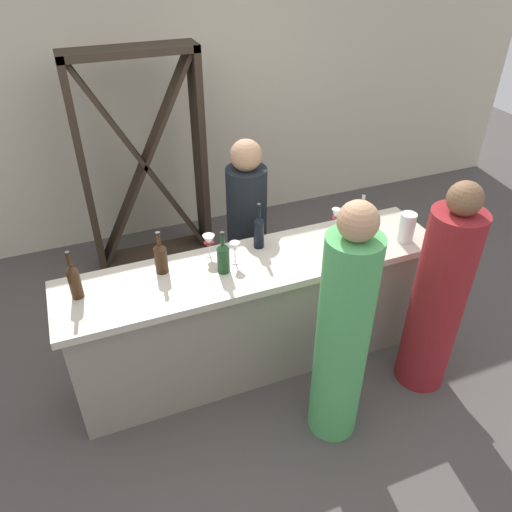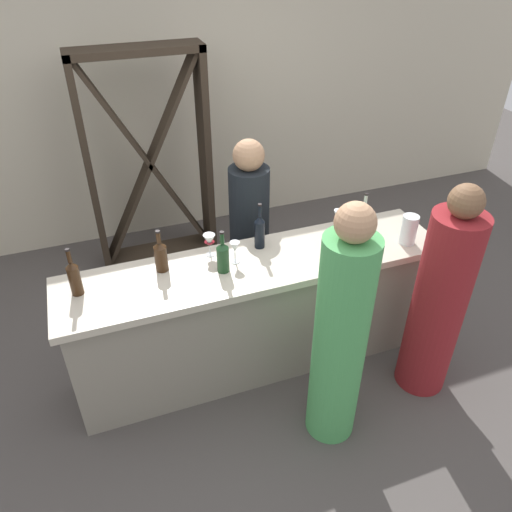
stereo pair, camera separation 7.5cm
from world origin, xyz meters
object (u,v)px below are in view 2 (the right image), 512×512
wine_bottle_second_right_near_black (260,231)px  wine_glass_near_left (235,248)px  person_center_guest (340,338)px  person_left_guest (439,302)px  wine_bottle_rightmost_clear_pale (363,220)px  wine_bottle_leftmost_amber_brown (74,277)px  wine_bottle_second_left_amber_brown (161,255)px  wine_bottle_center_olive_green (223,256)px  wine_glass_near_center (209,241)px  wine_glass_near_right (338,217)px  water_pitcher (409,230)px  person_right_guest (249,235)px  wine_rack (149,163)px

wine_bottle_second_right_near_black → wine_glass_near_left: wine_bottle_second_right_near_black is taller
wine_bottle_second_right_near_black → person_center_guest: 0.91m
person_left_guest → wine_bottle_rightmost_clear_pale: bearing=36.4°
wine_bottle_leftmost_amber_brown → wine_bottle_second_left_amber_brown: bearing=7.1°
wine_bottle_rightmost_clear_pale → wine_bottle_center_olive_green: bearing=-175.8°
wine_bottle_second_left_amber_brown → wine_glass_near_left: wine_bottle_second_left_amber_brown is taller
wine_bottle_center_olive_green → wine_glass_near_center: (-0.03, 0.20, -0.00)m
person_left_guest → person_center_guest: person_center_guest is taller
wine_bottle_second_left_amber_brown → wine_bottle_second_right_near_black: (0.67, 0.04, 0.02)m
wine_bottle_leftmost_amber_brown → person_center_guest: 1.57m
wine_bottle_leftmost_amber_brown → wine_glass_near_right: size_ratio=2.02×
wine_glass_near_right → person_center_guest: size_ratio=0.10×
wine_bottle_leftmost_amber_brown → wine_glass_near_left: bearing=-0.7°
wine_bottle_second_left_amber_brown → wine_glass_near_right: (1.26, 0.06, -0.01)m
wine_bottle_leftmost_amber_brown → wine_glass_near_left: (0.98, -0.01, -0.01)m
wine_bottle_second_right_near_black → wine_bottle_second_left_amber_brown: bearing=-176.9°
wine_bottle_leftmost_amber_brown → person_center_guest: person_center_guest is taller
wine_bottle_second_right_near_black → water_pitcher: (0.96, -0.30, -0.02)m
wine_bottle_center_olive_green → person_right_guest: 0.82m
wine_glass_near_center → person_left_guest: person_left_guest is taller
wine_rack → wine_bottle_center_olive_green: size_ratio=6.67×
wine_rack → wine_bottle_center_olive_green: bearing=-84.2°
wine_bottle_leftmost_amber_brown → person_right_guest: 1.44m
wine_bottle_center_olive_green → person_left_guest: size_ratio=0.19×
wine_rack → wine_glass_near_left: wine_rack is taller
wine_bottle_leftmost_amber_brown → person_center_guest: bearing=-29.2°
wine_bottle_rightmost_clear_pale → water_pitcher: wine_bottle_rightmost_clear_pale is taller
wine_glass_near_left → person_right_guest: size_ratio=0.10×
wine_glass_near_center → person_right_guest: (0.43, 0.45, -0.31)m
wine_rack → person_right_guest: wine_rack is taller
wine_bottle_leftmost_amber_brown → water_pitcher: bearing=-5.3°
wine_bottle_leftmost_amber_brown → wine_glass_near_center: 0.85m
wine_bottle_leftmost_amber_brown → person_left_guest: (2.14, -0.63, -0.31)m
wine_glass_near_right → water_pitcher: size_ratio=0.75×
water_pitcher → person_center_guest: person_center_guest is taller
wine_bottle_second_right_near_black → water_pitcher: bearing=-17.3°
wine_bottle_rightmost_clear_pale → wine_rack: bearing=127.0°
water_pitcher → person_center_guest: (-0.79, -0.56, -0.23)m
person_center_guest → wine_bottle_center_olive_green: bearing=28.3°
wine_glass_near_center → person_left_guest: bearing=-30.1°
wine_bottle_center_olive_green → wine_rack: bearing=95.8°
wine_glass_near_left → person_right_guest: 0.73m
wine_bottle_center_olive_green → wine_bottle_second_right_near_black: (0.31, 0.18, 0.02)m
wine_bottle_leftmost_amber_brown → wine_glass_near_left: 0.98m
wine_bottle_second_right_near_black → wine_glass_near_center: 0.34m
water_pitcher → person_right_guest: (-0.87, 0.77, -0.31)m
person_center_guest → wine_glass_near_center: bearing=23.3°
wine_bottle_second_left_amber_brown → wine_bottle_center_olive_green: bearing=-21.6°
wine_bottle_rightmost_clear_pale → wine_glass_near_left: (-0.93, -0.01, -0.02)m
wine_glass_near_right → person_right_guest: size_ratio=0.11×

